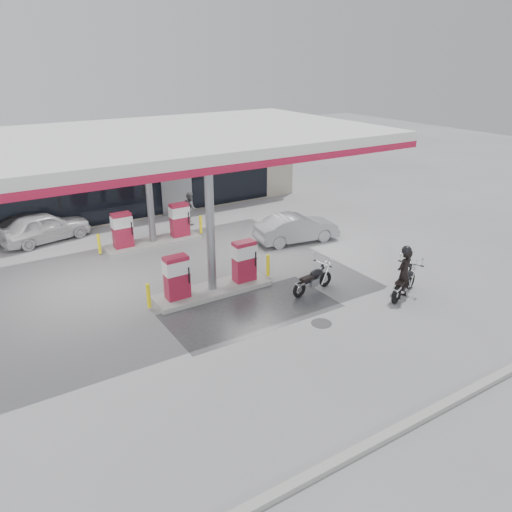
% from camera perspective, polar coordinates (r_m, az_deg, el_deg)
% --- Properties ---
extents(ground, '(90.00, 90.00, 0.00)m').
position_cam_1_polar(ground, '(17.37, -1.90, -6.68)').
color(ground, gray).
rests_on(ground, ground).
extents(wet_patch, '(6.00, 3.00, 0.00)m').
position_cam_1_polar(wet_patch, '(17.59, -0.48, -6.26)').
color(wet_patch, '#4C4C4F').
rests_on(wet_patch, ground).
extents(drain_cover, '(0.70, 0.70, 0.01)m').
position_cam_1_polar(drain_cover, '(16.95, 7.48, -7.64)').
color(drain_cover, '#38383A').
rests_on(drain_cover, ground).
extents(kerb, '(28.00, 0.25, 0.15)m').
position_cam_1_polar(kerb, '(12.85, 15.10, -19.05)').
color(kerb, gray).
rests_on(kerb, ground).
extents(store_building, '(22.00, 8.22, 4.00)m').
position_cam_1_polar(store_building, '(30.74, -17.40, 9.26)').
color(store_building, '#B2AC95').
rests_on(store_building, ground).
extents(canopy, '(16.00, 10.02, 5.51)m').
position_cam_1_polar(canopy, '(19.93, -9.60, 12.93)').
color(canopy, silver).
rests_on(canopy, ground).
extents(pump_island_near, '(5.14, 1.30, 1.78)m').
position_cam_1_polar(pump_island_near, '(18.62, -5.05, -2.22)').
color(pump_island_near, '#9E9E99').
rests_on(pump_island_near, ground).
extents(pump_island_far, '(5.14, 1.30, 1.78)m').
position_cam_1_polar(pump_island_far, '(23.76, -11.77, 2.90)').
color(pump_island_far, '#9E9E99').
rests_on(pump_island_far, ground).
extents(main_motorcycle, '(2.08, 1.10, 1.13)m').
position_cam_1_polar(main_motorcycle, '(19.25, 16.58, -2.97)').
color(main_motorcycle, black).
rests_on(main_motorcycle, ground).
extents(biker_main, '(0.76, 0.57, 1.91)m').
position_cam_1_polar(biker_main, '(18.89, 16.54, -1.94)').
color(biker_main, black).
rests_on(biker_main, ground).
extents(parked_motorcycle, '(2.02, 0.77, 1.04)m').
position_cam_1_polar(parked_motorcycle, '(18.87, 6.57, -2.78)').
color(parked_motorcycle, black).
rests_on(parked_motorcycle, ground).
extents(sedan_white, '(4.42, 2.49, 1.42)m').
position_cam_1_polar(sedan_white, '(25.77, -23.00, 3.08)').
color(sedan_white, silver).
rests_on(sedan_white, ground).
extents(attendant, '(0.82, 0.95, 1.68)m').
position_cam_1_polar(attendant, '(26.46, -7.52, 5.47)').
color(attendant, slate).
rests_on(attendant, ground).
extents(hatchback_silver, '(4.18, 1.98, 1.32)m').
position_cam_1_polar(hatchback_silver, '(23.78, 4.66, 3.20)').
color(hatchback_silver, '#929399').
rests_on(hatchback_silver, ground).
extents(parked_car_left, '(4.68, 2.60, 1.28)m').
position_cam_1_polar(parked_car_left, '(26.50, -24.04, 3.26)').
color(parked_car_left, black).
rests_on(parked_car_left, ground).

